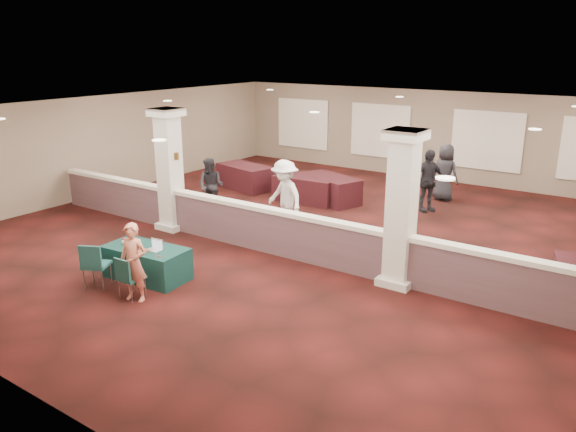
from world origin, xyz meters
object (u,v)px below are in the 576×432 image
Objects in this scene: conf_chair_side at (94,262)px; attendee_a at (211,186)px; far_table_back_left at (249,174)px; conf_chair_main at (128,275)px; far_table_front_left at (245,177)px; near_table at (147,263)px; woman at (133,262)px; far_table_front_center at (306,189)px; far_table_back_center at (330,189)px; attendee_d at (445,173)px; attendee_c at (427,181)px; attendee_b at (285,196)px.

attendee_a is at bearing 80.71° from conf_chair_side.
far_table_back_left is (-3.08, 8.88, -0.24)m from conf_chair_side.
far_table_front_left is (-3.62, 8.12, -0.10)m from conf_chair_main.
near_table is 1.15× the size of woman.
far_table_back_center is at bearing 32.40° from far_table_front_center.
far_table_front_left is at bearing -60.13° from far_table_back_left.
conf_chair_side reaches higher than far_table_back_left.
far_table_back_center is at bearing 77.57° from woman.
near_table is at bearing 37.53° from conf_chair_side.
far_table_front_left is at bearing 32.34° from attendee_d.
far_table_back_center is at bearing -8.22° from far_table_back_left.
attendee_d is at bearing 21.44° from far_table_front_left.
far_table_back_center reaches higher than far_table_back_left.
far_table_front_left reaches higher than far_table_back_left.
far_table_front_left is 3.24m from far_table_back_center.
near_table is at bearing 118.07° from conf_chair_main.
far_table_front_center is 3.71m from attendee_c.
attendee_b is at bearing -80.98° from far_table_back_center.
far_table_front_left reaches higher than near_table.
conf_chair_main is 0.46× the size of attendee_c.
far_table_back_center is 3.02m from attendee_c.
attendee_a is (-1.67, 5.36, 0.25)m from conf_chair_side.
near_table is 0.97× the size of attendee_c.
woman is at bearing -21.95° from conf_chair_side.
far_table_back_left is 6.78m from attendee_d.
woman is (1.10, 0.09, 0.21)m from conf_chair_side.
conf_chair_main is 0.43× the size of far_table_back_center.
far_table_back_center is 1.12× the size of attendee_d.
conf_chair_side is 0.53× the size of attendee_d.
attendee_c is (2.36, 8.98, 0.15)m from woman.
far_table_front_center is 0.73m from far_table_back_center.
attendee_c is at bearing 8.49° from far_table_front_left.
attendee_c reaches higher than far_table_back_left.
attendee_b is at bearing 76.63° from near_table.
conf_chair_side is 0.59× the size of attendee_a.
woman is 5.95m from attendee_a.
woman is at bearing -86.36° from far_table_back_center.
conf_chair_main reaches higher than far_table_back_center.
far_table_back_left is 0.99× the size of attendee_a.
far_table_front_left is (-3.12, 7.21, 0.06)m from near_table.
near_table is 4.30m from attendee_b.
conf_chair_main is 0.90× the size of conf_chair_side.
attendee_b is at bearing 87.85° from conf_chair_main.
conf_chair_main is at bearing -82.80° from far_table_front_center.
near_table is 0.89× the size of far_table_front_left.
attendee_c is (5.13, 3.71, 0.12)m from attendee_a.
attendee_d reaches higher than far_table_front_left.
attendee_d is (0.00, 1.49, -0.03)m from attendee_c.
near_table is 2.09× the size of conf_chair_main.
far_table_front_center is at bearing 47.44° from attendee_d.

